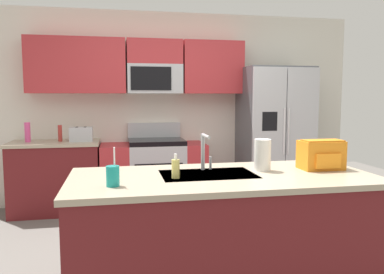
# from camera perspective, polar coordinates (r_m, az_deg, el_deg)

# --- Properties ---
(ground_plane) EXTENTS (9.00, 9.00, 0.00)m
(ground_plane) POSITION_cam_1_polar(r_m,az_deg,el_deg) (3.64, 1.96, -17.70)
(ground_plane) COLOR #66605B
(ground_plane) RESTS_ON ground
(kitchen_wall_unit) EXTENTS (5.20, 0.43, 2.60)m
(kitchen_wall_unit) POSITION_cam_1_polar(r_m,az_deg,el_deg) (5.36, -4.54, 6.11)
(kitchen_wall_unit) COLOR silver
(kitchen_wall_unit) RESTS_ON ground
(back_counter) EXTENTS (1.09, 0.63, 0.90)m
(back_counter) POSITION_cam_1_polar(r_m,az_deg,el_deg) (5.20, -19.39, -5.54)
(back_counter) COLOR maroon
(back_counter) RESTS_ON ground
(range_oven) EXTENTS (1.36, 0.61, 1.10)m
(range_oven) POSITION_cam_1_polar(r_m,az_deg,el_deg) (5.17, -5.66, -5.39)
(range_oven) COLOR #B7BABF
(range_oven) RESTS_ON ground
(refrigerator) EXTENTS (0.90, 0.76, 1.85)m
(refrigerator) POSITION_cam_1_polar(r_m,az_deg,el_deg) (5.44, 12.02, 0.21)
(refrigerator) COLOR #4C4F54
(refrigerator) RESTS_ON ground
(island_counter) EXTENTS (2.18, 0.98, 0.90)m
(island_counter) POSITION_cam_1_polar(r_m,az_deg,el_deg) (2.93, 4.51, -14.16)
(island_counter) COLOR maroon
(island_counter) RESTS_ON ground
(toaster) EXTENTS (0.28, 0.16, 0.18)m
(toaster) POSITION_cam_1_polar(r_m,az_deg,el_deg) (5.03, -16.00, 0.40)
(toaster) COLOR #B7BABF
(toaster) RESTS_ON back_counter
(pepper_mill) EXTENTS (0.05, 0.05, 0.20)m
(pepper_mill) POSITION_cam_1_polar(r_m,az_deg,el_deg) (5.11, -18.84, 0.52)
(pepper_mill) COLOR #B2332D
(pepper_mill) RESTS_ON back_counter
(bottle_pink) EXTENTS (0.07, 0.07, 0.24)m
(bottle_pink) POSITION_cam_1_polar(r_m,az_deg,el_deg) (5.17, -23.05, 0.65)
(bottle_pink) COLOR #EA4C93
(bottle_pink) RESTS_ON back_counter
(sink_faucet) EXTENTS (0.08, 0.21, 0.28)m
(sink_faucet) POSITION_cam_1_polar(r_m,az_deg,el_deg) (2.94, 1.85, -1.71)
(sink_faucet) COLOR #B7BABF
(sink_faucet) RESTS_ON island_counter
(drink_cup_teal) EXTENTS (0.08, 0.08, 0.25)m
(drink_cup_teal) POSITION_cam_1_polar(r_m,az_deg,el_deg) (2.49, -11.57, -5.62)
(drink_cup_teal) COLOR teal
(drink_cup_teal) RESTS_ON island_counter
(soap_dispenser) EXTENTS (0.06, 0.06, 0.17)m
(soap_dispenser) POSITION_cam_1_polar(r_m,az_deg,el_deg) (2.67, -2.43, -4.65)
(soap_dispenser) COLOR #D8CC66
(soap_dispenser) RESTS_ON island_counter
(paper_towel_roll) EXTENTS (0.12, 0.12, 0.24)m
(paper_towel_roll) POSITION_cam_1_polar(r_m,az_deg,el_deg) (2.98, 10.34, -2.62)
(paper_towel_roll) COLOR white
(paper_towel_roll) RESTS_ON island_counter
(backpack) EXTENTS (0.32, 0.22, 0.23)m
(backpack) POSITION_cam_1_polar(r_m,az_deg,el_deg) (3.16, 18.49, -2.41)
(backpack) COLOR orange
(backpack) RESTS_ON island_counter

